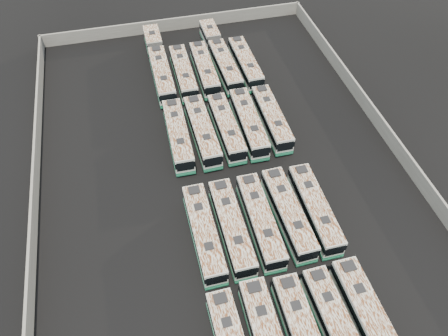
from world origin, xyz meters
TOP-DOWN VIEW (x-y plane):
  - ground at (0.00, 0.00)m, footprint 140.00×140.00m
  - perimeter_wall at (0.00, 0.00)m, footprint 45.20×73.20m
  - bus_front_right at (5.08, -19.90)m, footprint 2.65×11.33m
  - bus_front_far_right at (8.20, -20.05)m, footprint 2.67×11.87m
  - bus_midfront_far_left at (-4.44, -7.05)m, footprint 2.49×11.59m
  - bus_midfront_left at (-1.39, -7.06)m, footprint 2.49×11.59m
  - bus_midfront_center at (1.84, -7.00)m, footprint 2.56×11.54m
  - bus_midfront_right at (5.11, -6.83)m, footprint 2.71×11.57m
  - bus_midfront_far_right at (8.20, -6.94)m, footprint 2.53×11.38m
  - bus_midback_far_left at (-4.47, 8.33)m, footprint 2.72×11.68m
  - bus_midback_left at (-1.29, 8.28)m, footprint 2.69×11.79m
  - bus_midback_center at (1.92, 8.24)m, footprint 2.54×11.37m
  - bus_midback_right at (4.99, 8.31)m, footprint 2.69×11.75m
  - bus_midback_far_right at (8.23, 8.47)m, footprint 2.51×11.39m
  - bus_back_far_left at (-4.54, 24.59)m, footprint 2.52×18.24m
  - bus_back_left at (-1.37, 21.30)m, footprint 2.49×11.39m
  - bus_back_center at (1.90, 21.43)m, footprint 2.55×11.47m
  - bus_back_right at (5.02, 24.44)m, footprint 2.81×17.69m
  - bus_back_far_right at (8.30, 21.38)m, footprint 2.52×11.34m

SIDE VIEW (x-z plane):
  - ground at x=0.00m, z-range 0.00..0.00m
  - perimeter_wall at x=0.00m, z-range 0.00..2.20m
  - bus_front_right at x=5.08m, z-range 0.04..3.21m
  - bus_back_far_right at x=8.30m, z-range 0.04..3.22m
  - bus_midback_center at x=1.92m, z-range 0.04..3.23m
  - bus_back_right at x=5.02m, z-range 0.03..3.23m
  - bus_midfront_far_right at x=8.20m, z-range 0.04..3.23m
  - bus_midback_far_right at x=8.23m, z-range 0.04..3.24m
  - bus_back_left at x=-1.37m, z-range 0.04..3.24m
  - bus_back_center at x=1.90m, z-range 0.04..3.26m
  - bus_midfront_center at x=1.84m, z-range 0.04..3.28m
  - bus_midfront_right at x=5.11m, z-range 0.04..3.28m
  - bus_midfront_far_left at x=-4.44m, z-range 0.04..3.30m
  - bus_midfront_left at x=-1.39m, z-range 0.04..3.30m
  - bus_midback_far_left at x=-4.47m, z-range 0.04..3.31m
  - bus_midback_right at x=4.99m, z-range 0.04..3.33m
  - bus_back_far_left at x=-4.54m, z-range 0.04..3.34m
  - bus_midback_left at x=-1.29m, z-range 0.04..3.35m
  - bus_front_far_right at x=8.20m, z-range 0.04..3.37m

